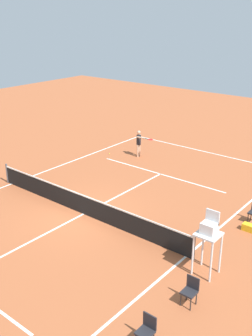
{
  "coord_description": "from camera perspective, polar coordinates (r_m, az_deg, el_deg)",
  "views": [
    {
      "loc": [
        -11.73,
        11.4,
        8.65
      ],
      "look_at": [
        0.83,
        -4.1,
        0.8
      ],
      "focal_mm": 42.8,
      "sensor_mm": 36.0,
      "label": 1
    }
  ],
  "objects": [
    {
      "name": "ground_plane",
      "position": [
        18.51,
        -6.05,
        -6.52
      ],
      "size": [
        60.0,
        60.0,
        0.0
      ],
      "primitive_type": "plane",
      "color": "#AD5933"
    },
    {
      "name": "court_lines",
      "position": [
        18.5,
        -6.05,
        -6.51
      ],
      "size": [
        10.93,
        22.59,
        0.01
      ],
      "color": "white",
      "rests_on": "ground"
    },
    {
      "name": "tennis_net",
      "position": [
        18.28,
        -6.11,
        -5.15
      ],
      "size": [
        11.53,
        0.1,
        1.07
      ],
      "color": "#4C4C51",
      "rests_on": "ground"
    },
    {
      "name": "player_serving",
      "position": [
        25.16,
        1.91,
        3.81
      ],
      "size": [
        1.3,
        0.49,
        1.71
      ],
      "rotation": [
        0.0,
        0.0,
        1.65
      ],
      "color": "#D8A884",
      "rests_on": "ground"
    },
    {
      "name": "tennis_ball",
      "position": [
        25.92,
        -2.38,
        2.05
      ],
      "size": [
        0.07,
        0.07,
        0.07
      ],
      "primitive_type": "sphere",
      "color": "#CCE033",
      "rests_on": "ground"
    },
    {
      "name": "umpire_chair",
      "position": [
        14.06,
        11.71,
        -9.09
      ],
      "size": [
        0.8,
        0.8,
        2.41
      ],
      "color": "silver",
      "rests_on": "ground"
    },
    {
      "name": "courtside_chair_near",
      "position": [
        13.21,
        9.15,
        -16.76
      ],
      "size": [
        0.44,
        0.46,
        0.95
      ],
      "color": "#262626",
      "rests_on": "ground"
    },
    {
      "name": "courtside_chair_far",
      "position": [
        11.81,
        2.95,
        -21.99
      ],
      "size": [
        0.44,
        0.46,
        0.95
      ],
      "color": "#262626",
      "rests_on": "ground"
    },
    {
      "name": "equipment_bag",
      "position": [
        17.77,
        17.43,
        -8.2
      ],
      "size": [
        0.76,
        0.32,
        0.3
      ],
      "primitive_type": "cube",
      "color": "yellow",
      "rests_on": "ground"
    }
  ]
}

